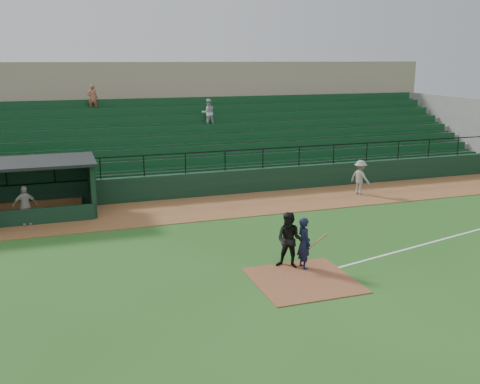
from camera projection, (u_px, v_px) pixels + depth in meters
name	position (u px, v px, depth m)	size (l,w,h in m)	color
ground	(290.00, 269.00, 17.60)	(90.00, 90.00, 0.00)	#22521A
warning_track	(219.00, 207.00, 24.95)	(40.00, 4.00, 0.03)	brown
home_plate_dirt	(303.00, 280.00, 16.68)	(3.00, 3.00, 0.03)	brown
foul_line	(466.00, 233.00, 21.21)	(18.00, 0.09, 0.01)	white
stadium_structure	(177.00, 134.00, 32.18)	(38.00, 13.08, 6.40)	black
batter_at_plate	(304.00, 243.00, 17.46)	(1.01, 0.69, 1.70)	black
umpire	(290.00, 240.00, 17.51)	(0.90, 0.70, 1.84)	black
runner	(360.00, 177.00, 27.02)	(1.10, 0.63, 1.70)	gray
dugout_player_a	(25.00, 206.00, 21.99)	(0.95, 0.40, 1.62)	#9F9A95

